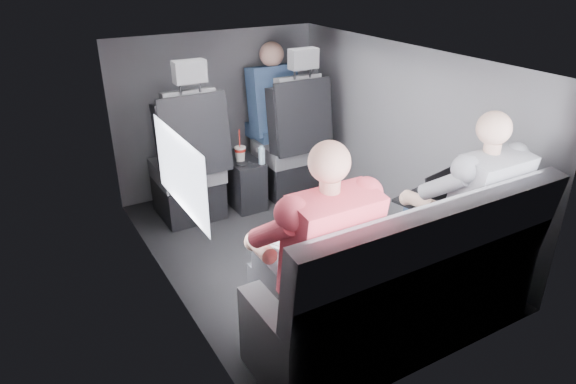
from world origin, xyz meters
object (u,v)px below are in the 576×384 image
front_seat_left (190,171)px  soda_cup (240,153)px  water_bottle (262,155)px  laptop_white (298,234)px  center_console (242,181)px  passenger_front_right (272,103)px  rear_bench (401,293)px  passenger_rear_left (313,257)px  front_seat_right (291,150)px  laptop_black (431,195)px  passenger_rear_right (463,210)px

front_seat_left → soda_cup: size_ratio=4.73×
water_bottle → laptop_white: bearing=-110.5°
center_console → water_bottle: bearing=-62.7°
center_console → water_bottle: (0.10, -0.19, 0.27)m
water_bottle → passenger_front_right: bearing=51.7°
rear_bench → passenger_rear_left: 0.60m
rear_bench → front_seat_left: bearing=103.3°
soda_cup → rear_bench: bearing=-89.1°
center_console → front_seat_right: bearing=-5.1°
laptop_white → laptop_black: bearing=-0.5°
passenger_rear_left → laptop_white: bearing=76.8°
front_seat_right → passenger_rear_left: bearing=-117.5°
soda_cup → passenger_rear_right: passenger_rear_right is taller
rear_bench → laptop_white: 0.63m
soda_cup → laptop_black: bearing=-72.6°
front_seat_right → center_console: bearing=174.9°
soda_cup → laptop_black: (0.49, -1.57, 0.16)m
front_seat_right → passenger_front_right: 0.44m
center_console → passenger_rear_left: (-0.49, -1.85, 0.43)m
passenger_rear_left → water_bottle: bearing=70.5°
rear_bench → water_bottle: size_ratio=10.71×
center_console → passenger_rear_left: bearing=-104.9°
center_console → laptop_black: (0.46, -1.63, 0.43)m
water_bottle → front_seat_left: bearing=165.0°
center_console → passenger_rear_right: passenger_rear_right is taller
soda_cup → laptop_white: 1.63m
front_seat_left → rear_bench: 1.96m
center_console → laptop_black: size_ratio=1.31×
front_seat_right → rear_bench: 1.96m
passenger_front_right → front_seat_left: bearing=-163.4°
front_seat_right → center_console: (-0.45, 0.04, -0.20)m
front_seat_left → passenger_rear_left: (-0.04, -1.81, 0.23)m
front_seat_left → passenger_rear_right: 2.05m
laptop_black → passenger_rear_left: passenger_rear_left is taller
front_seat_left → soda_cup: 0.43m
center_console → rear_bench: bearing=-90.0°
front_seat_right → front_seat_left: bearing=180.0°
laptop_black → center_console: bearing=105.9°
front_seat_right → passenger_rear_right: (0.05, -1.81, 0.22)m
center_console → laptop_black: laptop_black is taller
front_seat_left → center_console: bearing=5.1°
passenger_rear_left → passenger_front_right: passenger_front_right is taller
passenger_rear_left → passenger_rear_right: size_ratio=1.02×
water_bottle → laptop_black: size_ratio=0.41×
front_seat_left → rear_bench: size_ratio=0.79×
rear_bench → soda_cup: (-0.03, 1.88, 0.16)m
soda_cup → laptop_black: size_ratio=0.73×
front_seat_right → laptop_white: size_ratio=2.99×
laptop_white → front_seat_left: bearing=90.4°
front_seat_left → soda_cup: front_seat_left is taller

